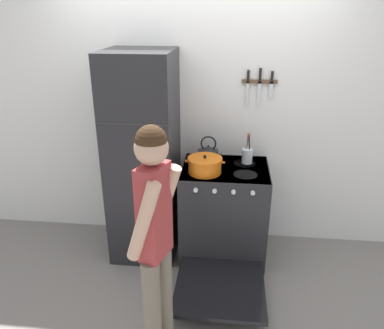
# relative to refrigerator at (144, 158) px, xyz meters

# --- Properties ---
(ground_plane) EXTENTS (14.00, 14.00, 0.00)m
(ground_plane) POSITION_rel_refrigerator_xyz_m (0.44, 0.33, -0.94)
(ground_plane) COLOR slate
(wall_back) EXTENTS (10.00, 0.06, 2.55)m
(wall_back) POSITION_rel_refrigerator_xyz_m (0.44, 0.36, 0.33)
(wall_back) COLOR silver
(wall_back) RESTS_ON ground_plane
(refrigerator) EXTENTS (0.58, 0.68, 1.88)m
(refrigerator) POSITION_rel_refrigerator_xyz_m (0.00, 0.00, 0.00)
(refrigerator) COLOR black
(refrigerator) RESTS_ON ground_plane
(stove_range) EXTENTS (0.77, 1.34, 0.88)m
(stove_range) POSITION_rel_refrigerator_xyz_m (0.74, -0.03, -0.50)
(stove_range) COLOR #232326
(stove_range) RESTS_ON ground_plane
(dutch_oven_pot) EXTENTS (0.34, 0.30, 0.16)m
(dutch_oven_pot) POSITION_rel_refrigerator_xyz_m (0.56, -0.12, 0.01)
(dutch_oven_pot) COLOR orange
(dutch_oven_pot) RESTS_ON stove_range
(tea_kettle) EXTENTS (0.23, 0.19, 0.25)m
(tea_kettle) POSITION_rel_refrigerator_xyz_m (0.58, 0.13, 0.01)
(tea_kettle) COLOR black
(tea_kettle) RESTS_ON stove_range
(utensil_jar) EXTENTS (0.10, 0.10, 0.28)m
(utensil_jar) POSITION_rel_refrigerator_xyz_m (0.93, 0.14, 0.01)
(utensil_jar) COLOR silver
(utensil_jar) RESTS_ON stove_range
(person) EXTENTS (0.33, 0.38, 1.62)m
(person) POSITION_rel_refrigerator_xyz_m (0.35, -1.19, -0.02)
(person) COLOR #6B6051
(person) RESTS_ON ground_plane
(wall_knife_strip) EXTENTS (0.31, 0.03, 0.34)m
(wall_knife_strip) POSITION_rel_refrigerator_xyz_m (1.00, 0.31, 0.65)
(wall_knife_strip) COLOR brown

